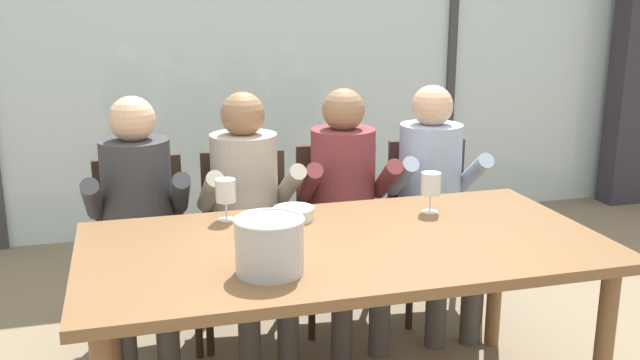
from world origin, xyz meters
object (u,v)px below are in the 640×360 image
chair_near_curtain (144,237)px  chair_center (339,219)px  chair_right_of_center (431,212)px  person_maroon_top (346,195)px  person_beige_jumper (249,203)px  tasting_bowl (294,213)px  ice_bucket_primary (270,244)px  person_charcoal_jacket (138,211)px  wine_glass_near_bucket (226,191)px  wine_glass_by_left_taster (431,184)px  person_pale_blue_shirt (434,188)px  dining_table (345,260)px  chair_left_of_center (245,228)px

chair_near_curtain → chair_center: same height
chair_right_of_center → person_maroon_top: size_ratio=0.74×
person_beige_jumper → tasting_bowl: 0.48m
ice_bucket_primary → tasting_bowl: bearing=68.7°
person_beige_jumper → person_maroon_top: (0.48, 0.00, 0.00)m
person_charcoal_jacket → wine_glass_near_bucket: (0.35, -0.40, 0.18)m
chair_right_of_center → wine_glass_by_left_taster: bearing=-109.2°
chair_near_curtain → chair_right_of_center: bearing=-5.0°
chair_center → person_pale_blue_shirt: size_ratio=0.74×
chair_right_of_center → person_beige_jumper: person_beige_jumper is taller
person_pale_blue_shirt → tasting_bowl: bearing=-147.4°
dining_table → person_beige_jumper: bearing=106.7°
wine_glass_near_bucket → ice_bucket_primary: bearing=-84.5°
person_maroon_top → person_pale_blue_shirt: size_ratio=1.00×
chair_near_curtain → chair_center: (0.99, 0.03, 0.00)m
wine_glass_by_left_taster → person_maroon_top: bearing=112.1°
chair_left_of_center → person_charcoal_jacket: 0.56m
chair_center → person_maroon_top: bearing=-89.7°
chair_center → person_charcoal_jacket: bearing=-164.6°
wine_glass_by_left_taster → dining_table: bearing=-151.1°
chair_left_of_center → wine_glass_by_left_taster: wine_glass_by_left_taster is taller
wine_glass_by_left_taster → wine_glass_near_bucket: same height
chair_center → wine_glass_near_bucket: size_ratio=5.16×
chair_center → chair_left_of_center: bearing=-171.1°
chair_center → ice_bucket_primary: size_ratio=3.77×
tasting_bowl → person_maroon_top: bearing=50.9°
person_charcoal_jacket → person_maroon_top: 0.99m
wine_glass_by_left_taster → ice_bucket_primary: bearing=-148.7°
person_maroon_top → chair_left_of_center: bearing=168.2°
dining_table → chair_left_of_center: (-0.23, 0.91, -0.15)m
wine_glass_near_bucket → chair_near_curtain: bearing=121.5°
chair_right_of_center → ice_bucket_primary: size_ratio=3.77×
person_charcoal_jacket → tasting_bowl: bearing=-35.8°
person_maroon_top → wine_glass_by_left_taster: (0.21, -0.52, 0.18)m
chair_near_curtain → chair_left_of_center: bearing=-5.4°
chair_center → person_beige_jumper: bearing=-155.6°
person_charcoal_jacket → wine_glass_by_left_taster: person_charcoal_jacket is taller
chair_center → wine_glass_by_left_taster: wine_glass_by_left_taster is taller
chair_left_of_center → wine_glass_by_left_taster: 1.02m
chair_near_curtain → tasting_bowl: chair_near_curtain is taller
chair_center → person_pale_blue_shirt: person_pale_blue_shirt is taller
chair_center → wine_glass_by_left_taster: (0.19, -0.68, 0.35)m
chair_left_of_center → person_pale_blue_shirt: size_ratio=0.74×
chair_right_of_center → tasting_bowl: bearing=-139.9°
person_maroon_top → ice_bucket_primary: 1.17m
chair_left_of_center → person_maroon_top: person_maroon_top is taller
chair_right_of_center → ice_bucket_primary: 1.63m
person_pale_blue_shirt → wine_glass_by_left_taster: 0.61m
chair_right_of_center → person_pale_blue_shirt: person_pale_blue_shirt is taller
chair_left_of_center → wine_glass_near_bucket: (-0.16, -0.54, 0.35)m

